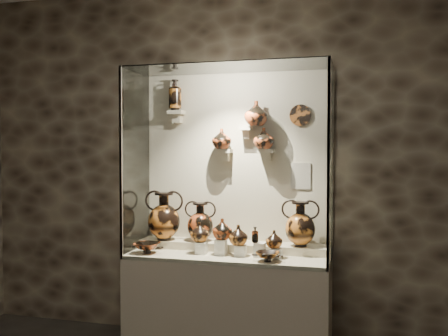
# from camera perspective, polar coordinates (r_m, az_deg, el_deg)

# --- Properties ---
(wall_back) EXTENTS (5.00, 0.02, 3.20)m
(wall_back) POSITION_cam_1_polar(r_m,az_deg,el_deg) (4.49, 1.50, 0.69)
(wall_back) COLOR #2E241C
(wall_back) RESTS_ON ground
(plinth) EXTENTS (1.70, 0.60, 0.80)m
(plinth) POSITION_cam_1_polar(r_m,az_deg,el_deg) (4.38, 0.48, -15.32)
(plinth) COLOR #C1B49B
(plinth) RESTS_ON floor
(front_tier) EXTENTS (1.68, 0.58, 0.03)m
(front_tier) POSITION_cam_1_polar(r_m,az_deg,el_deg) (4.27, 0.48, -10.00)
(front_tier) COLOR #BFB294
(front_tier) RESTS_ON plinth
(rear_tier) EXTENTS (1.70, 0.25, 0.10)m
(rear_tier) POSITION_cam_1_polar(r_m,az_deg,el_deg) (4.43, 1.05, -9.10)
(rear_tier) COLOR #BFB294
(rear_tier) RESTS_ON plinth
(back_panel) EXTENTS (1.70, 0.03, 1.60)m
(back_panel) POSITION_cam_1_polar(r_m,az_deg,el_deg) (4.49, 1.49, 0.69)
(back_panel) COLOR #C1B49B
(back_panel) RESTS_ON plinth
(glass_front) EXTENTS (1.70, 0.01, 1.60)m
(glass_front) POSITION_cam_1_polar(r_m,az_deg,el_deg) (3.89, -0.61, 0.47)
(glass_front) COLOR white
(glass_front) RESTS_ON plinth
(glass_left) EXTENTS (0.01, 0.60, 1.60)m
(glass_left) POSITION_cam_1_polar(r_m,az_deg,el_deg) (4.47, -10.08, 0.65)
(glass_left) COLOR white
(glass_left) RESTS_ON plinth
(glass_right) EXTENTS (0.01, 0.60, 1.60)m
(glass_right) POSITION_cam_1_polar(r_m,az_deg,el_deg) (4.05, 12.15, 0.48)
(glass_right) COLOR white
(glass_right) RESTS_ON plinth
(glass_top) EXTENTS (1.70, 0.60, 0.01)m
(glass_top) POSITION_cam_1_polar(r_m,az_deg,el_deg) (4.23, 0.49, 11.41)
(glass_top) COLOR white
(glass_top) RESTS_ON back_panel
(frame_post_left) EXTENTS (0.02, 0.02, 1.60)m
(frame_post_left) POSITION_cam_1_polar(r_m,az_deg,el_deg) (4.20, -11.68, 0.55)
(frame_post_left) COLOR gray
(frame_post_left) RESTS_ON plinth
(frame_post_right) EXTENTS (0.02, 0.02, 1.60)m
(frame_post_right) POSITION_cam_1_polar(r_m,az_deg,el_deg) (3.76, 11.83, 0.36)
(frame_post_right) COLOR gray
(frame_post_right) RESTS_ON plinth
(pedestal_a) EXTENTS (0.09, 0.09, 0.10)m
(pedestal_a) POSITION_cam_1_polar(r_m,az_deg,el_deg) (4.27, -2.59, -9.11)
(pedestal_a) COLOR white
(pedestal_a) RESTS_ON front_tier
(pedestal_b) EXTENTS (0.09, 0.09, 0.13)m
(pedestal_b) POSITION_cam_1_polar(r_m,az_deg,el_deg) (4.22, -0.36, -9.04)
(pedestal_b) COLOR white
(pedestal_b) RESTS_ON front_tier
(pedestal_c) EXTENTS (0.09, 0.09, 0.09)m
(pedestal_c) POSITION_cam_1_polar(r_m,az_deg,el_deg) (4.19, 1.92, -9.42)
(pedestal_c) COLOR white
(pedestal_c) RESTS_ON front_tier
(pedestal_d) EXTENTS (0.09, 0.09, 0.12)m
(pedestal_d) POSITION_cam_1_polar(r_m,az_deg,el_deg) (4.15, 4.10, -9.31)
(pedestal_d) COLOR white
(pedestal_d) RESTS_ON front_tier
(pedestal_e) EXTENTS (0.09, 0.09, 0.08)m
(pedestal_e) POSITION_cam_1_polar(r_m,az_deg,el_deg) (4.13, 6.03, -9.66)
(pedestal_e) COLOR white
(pedestal_e) RESTS_ON front_tier
(bracket_ul) EXTENTS (0.14, 0.12, 0.04)m
(bracket_ul) POSITION_cam_1_polar(r_m,az_deg,el_deg) (4.59, -5.47, 6.34)
(bracket_ul) COLOR #C1B49B
(bracket_ul) RESTS_ON back_panel
(bracket_ca) EXTENTS (0.14, 0.12, 0.04)m
(bracket_ca) POSITION_cam_1_polar(r_m,az_deg,el_deg) (4.44, 0.01, 1.96)
(bracket_ca) COLOR #C1B49B
(bracket_ca) RESTS_ON back_panel
(bracket_cb) EXTENTS (0.10, 0.12, 0.04)m
(bracket_cb) POSITION_cam_1_polar(r_m,az_deg,el_deg) (4.39, 2.54, 4.57)
(bracket_cb) COLOR #C1B49B
(bracket_cb) RESTS_ON back_panel
(bracket_cc) EXTENTS (0.14, 0.12, 0.04)m
(bracket_cc) POSITION_cam_1_polar(r_m,az_deg,el_deg) (4.35, 4.85, 1.95)
(bracket_cc) COLOR #C1B49B
(bracket_cc) RESTS_ON back_panel
(amphora_left) EXTENTS (0.45, 0.45, 0.43)m
(amphora_left) POSITION_cam_1_polar(r_m,az_deg,el_deg) (4.53, -6.86, -5.47)
(amphora_left) COLOR #B56622
(amphora_left) RESTS_ON rear_tier
(amphora_mid) EXTENTS (0.32, 0.32, 0.34)m
(amphora_mid) POSITION_cam_1_polar(r_m,az_deg,el_deg) (4.45, -2.72, -6.15)
(amphora_mid) COLOR #A1401C
(amphora_mid) RESTS_ON rear_tier
(amphora_right) EXTENTS (0.33, 0.33, 0.38)m
(amphora_right) POSITION_cam_1_polar(r_m,az_deg,el_deg) (4.25, 8.72, -6.32)
(amphora_right) COLOR #B56622
(amphora_right) RESTS_ON rear_tier
(jug_a) EXTENTS (0.19, 0.19, 0.17)m
(jug_a) POSITION_cam_1_polar(r_m,az_deg,el_deg) (4.27, -2.80, -7.31)
(jug_a) COLOR #B56622
(jug_a) RESTS_ON pedestal_a
(jug_b) EXTENTS (0.17, 0.17, 0.17)m
(jug_b) POSITION_cam_1_polar(r_m,az_deg,el_deg) (4.21, -0.19, -6.97)
(jug_b) COLOR #A1401C
(jug_b) RESTS_ON pedestal_b
(jug_c) EXTENTS (0.17, 0.17, 0.17)m
(jug_c) POSITION_cam_1_polar(r_m,az_deg,el_deg) (4.17, 1.65, -7.66)
(jug_c) COLOR #B56622
(jug_c) RESTS_ON pedestal_c
(jug_e) EXTENTS (0.16, 0.16, 0.14)m
(jug_e) POSITION_cam_1_polar(r_m,az_deg,el_deg) (4.12, 5.75, -8.09)
(jug_e) COLOR #B56622
(jug_e) RESTS_ON pedestal_e
(lekythos_small) EXTENTS (0.07, 0.07, 0.15)m
(lekythos_small) POSITION_cam_1_polar(r_m,az_deg,el_deg) (4.12, 3.58, -7.52)
(lekythos_small) COLOR #A1401C
(lekythos_small) RESTS_ON pedestal_d
(kylix_left) EXTENTS (0.33, 0.30, 0.11)m
(kylix_left) POSITION_cam_1_polar(r_m,az_deg,el_deg) (4.34, -8.77, -8.89)
(kylix_left) COLOR #A1401C
(kylix_left) RESTS_ON front_tier
(kylix_right) EXTENTS (0.28, 0.25, 0.09)m
(kylix_right) POSITION_cam_1_polar(r_m,az_deg,el_deg) (4.00, 4.99, -9.93)
(kylix_right) COLOR #B56622
(kylix_right) RESTS_ON front_tier
(lekythos_tall) EXTENTS (0.15, 0.15, 0.31)m
(lekythos_tall) POSITION_cam_1_polar(r_m,az_deg,el_deg) (4.59, -5.61, 8.52)
(lekythos_tall) COLOR #B56622
(lekythos_tall) RESTS_ON bracket_ul
(ovoid_vase_a) EXTENTS (0.23, 0.23, 0.18)m
(ovoid_vase_a) POSITION_cam_1_polar(r_m,az_deg,el_deg) (4.40, -0.26, 3.36)
(ovoid_vase_a) COLOR #A1401C
(ovoid_vase_a) RESTS_ON bracket_ca
(ovoid_vase_b) EXTENTS (0.23, 0.23, 0.21)m
(ovoid_vase_b) POSITION_cam_1_polar(r_m,az_deg,el_deg) (4.33, 3.70, 6.26)
(ovoid_vase_b) COLOR #A1401C
(ovoid_vase_b) RESTS_ON bracket_cb
(ovoid_vase_c) EXTENTS (0.22, 0.22, 0.18)m
(ovoid_vase_c) POSITION_cam_1_polar(r_m,az_deg,el_deg) (4.32, 4.57, 3.40)
(ovoid_vase_c) COLOR #A1401C
(ovoid_vase_c) RESTS_ON bracket_cc
(wall_plate) EXTENTS (0.19, 0.02, 0.19)m
(wall_plate) POSITION_cam_1_polar(r_m,az_deg,el_deg) (4.37, 8.72, 5.97)
(wall_plate) COLOR #9A501E
(wall_plate) RESTS_ON back_panel
(info_placard) EXTENTS (0.17, 0.01, 0.23)m
(info_placard) POSITION_cam_1_polar(r_m,az_deg,el_deg) (4.37, 8.76, -0.92)
(info_placard) COLOR beige
(info_placard) RESTS_ON back_panel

